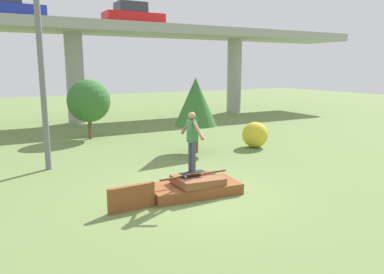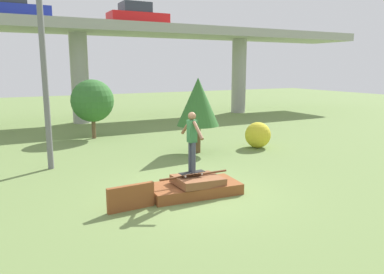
{
  "view_description": "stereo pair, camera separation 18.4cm",
  "coord_description": "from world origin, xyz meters",
  "px_view_note": "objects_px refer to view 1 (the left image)",
  "views": [
    {
      "loc": [
        -4.9,
        -8.87,
        3.55
      ],
      "look_at": [
        -0.11,
        -0.07,
        1.67
      ],
      "focal_mm": 35.0,
      "sensor_mm": 36.0,
      "label": 1
    },
    {
      "loc": [
        -4.73,
        -8.96,
        3.55
      ],
      "look_at": [
        -0.11,
        -0.07,
        1.67
      ],
      "focal_mm": 35.0,
      "sensor_mm": 36.0,
      "label": 2
    }
  ],
  "objects_px": {
    "skater": "(192,138)",
    "car_on_overpass_left": "(133,16)",
    "utility_pole": "(41,56)",
    "tree_behind_right": "(196,102)",
    "skateboard": "(192,173)",
    "tree_behind_left": "(89,101)",
    "bush_yellow_flowering": "(255,135)",
    "car_on_overpass_right": "(5,8)"
  },
  "relations": [
    {
      "from": "tree_behind_right",
      "to": "bush_yellow_flowering",
      "type": "relative_size",
      "value": 2.73
    },
    {
      "from": "skater",
      "to": "utility_pole",
      "type": "relative_size",
      "value": 0.22
    },
    {
      "from": "skater",
      "to": "car_on_overpass_right",
      "type": "bearing_deg",
      "value": 103.07
    },
    {
      "from": "bush_yellow_flowering",
      "to": "skater",
      "type": "bearing_deg",
      "value": -142.39
    },
    {
      "from": "utility_pole",
      "to": "tree_behind_right",
      "type": "distance_m",
      "value": 6.09
    },
    {
      "from": "car_on_overpass_right",
      "to": "utility_pole",
      "type": "relative_size",
      "value": 0.53
    },
    {
      "from": "utility_pole",
      "to": "tree_behind_right",
      "type": "height_order",
      "value": "utility_pole"
    },
    {
      "from": "bush_yellow_flowering",
      "to": "car_on_overpass_right",
      "type": "bearing_deg",
      "value": 129.49
    },
    {
      "from": "utility_pole",
      "to": "tree_behind_right",
      "type": "relative_size",
      "value": 2.43
    },
    {
      "from": "car_on_overpass_right",
      "to": "tree_behind_right",
      "type": "bearing_deg",
      "value": -59.68
    },
    {
      "from": "skateboard",
      "to": "tree_behind_left",
      "type": "height_order",
      "value": "tree_behind_left"
    },
    {
      "from": "utility_pole",
      "to": "bush_yellow_flowering",
      "type": "distance_m",
      "value": 9.29
    },
    {
      "from": "car_on_overpass_left",
      "to": "utility_pole",
      "type": "height_order",
      "value": "car_on_overpass_left"
    },
    {
      "from": "skateboard",
      "to": "car_on_overpass_left",
      "type": "relative_size",
      "value": 0.19
    },
    {
      "from": "skateboard",
      "to": "tree_behind_right",
      "type": "relative_size",
      "value": 0.24
    },
    {
      "from": "tree_behind_left",
      "to": "bush_yellow_flowering",
      "type": "xyz_separation_m",
      "value": [
        5.96,
        -5.59,
        -1.32
      ]
    },
    {
      "from": "bush_yellow_flowering",
      "to": "tree_behind_right",
      "type": "bearing_deg",
      "value": 172.8
    },
    {
      "from": "car_on_overpass_left",
      "to": "bush_yellow_flowering",
      "type": "bearing_deg",
      "value": -82.73
    },
    {
      "from": "tree_behind_left",
      "to": "bush_yellow_flowering",
      "type": "distance_m",
      "value": 8.28
    },
    {
      "from": "tree_behind_left",
      "to": "skater",
      "type": "bearing_deg",
      "value": -87.38
    },
    {
      "from": "car_on_overpass_left",
      "to": "utility_pole",
      "type": "xyz_separation_m",
      "value": [
        -7.2,
        -10.82,
        -2.92
      ]
    },
    {
      "from": "skateboard",
      "to": "tree_behind_left",
      "type": "bearing_deg",
      "value": 92.62
    },
    {
      "from": "skateboard",
      "to": "bush_yellow_flowering",
      "type": "height_order",
      "value": "bush_yellow_flowering"
    },
    {
      "from": "car_on_overpass_left",
      "to": "utility_pole",
      "type": "distance_m",
      "value": 13.32
    },
    {
      "from": "utility_pole",
      "to": "skater",
      "type": "bearing_deg",
      "value": -56.82
    },
    {
      "from": "car_on_overpass_right",
      "to": "bush_yellow_flowering",
      "type": "xyz_separation_m",
      "value": [
        9.05,
        -10.98,
        -6.21
      ]
    },
    {
      "from": "skater",
      "to": "bush_yellow_flowering",
      "type": "xyz_separation_m",
      "value": [
        5.51,
        4.25,
        -1.08
      ]
    },
    {
      "from": "car_on_overpass_left",
      "to": "car_on_overpass_right",
      "type": "relative_size",
      "value": 0.97
    },
    {
      "from": "skateboard",
      "to": "tree_behind_right",
      "type": "bearing_deg",
      "value": 59.83
    },
    {
      "from": "tree_behind_right",
      "to": "skateboard",
      "type": "bearing_deg",
      "value": -120.17
    },
    {
      "from": "skater",
      "to": "car_on_overpass_right",
      "type": "relative_size",
      "value": 0.42
    },
    {
      "from": "skater",
      "to": "car_on_overpass_left",
      "type": "bearing_deg",
      "value": 75.43
    },
    {
      "from": "car_on_overpass_left",
      "to": "skater",
      "type": "bearing_deg",
      "value": -104.57
    },
    {
      "from": "tree_behind_right",
      "to": "tree_behind_left",
      "type": "bearing_deg",
      "value": 120.85
    },
    {
      "from": "skateboard",
      "to": "car_on_overpass_left",
      "type": "bearing_deg",
      "value": 75.43
    },
    {
      "from": "skater",
      "to": "car_on_overpass_left",
      "type": "height_order",
      "value": "car_on_overpass_left"
    },
    {
      "from": "bush_yellow_flowering",
      "to": "tree_behind_left",
      "type": "bearing_deg",
      "value": 136.83
    },
    {
      "from": "bush_yellow_flowering",
      "to": "utility_pole",
      "type": "bearing_deg",
      "value": 176.33
    },
    {
      "from": "skateboard",
      "to": "tree_behind_right",
      "type": "distance_m",
      "value": 5.52
    },
    {
      "from": "car_on_overpass_left",
      "to": "bush_yellow_flowering",
      "type": "xyz_separation_m",
      "value": [
        1.45,
        -11.38,
        -6.27
      ]
    },
    {
      "from": "car_on_overpass_left",
      "to": "tree_behind_right",
      "type": "relative_size",
      "value": 1.25
    },
    {
      "from": "tree_behind_left",
      "to": "utility_pole",
      "type": "bearing_deg",
      "value": -118.08
    }
  ]
}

